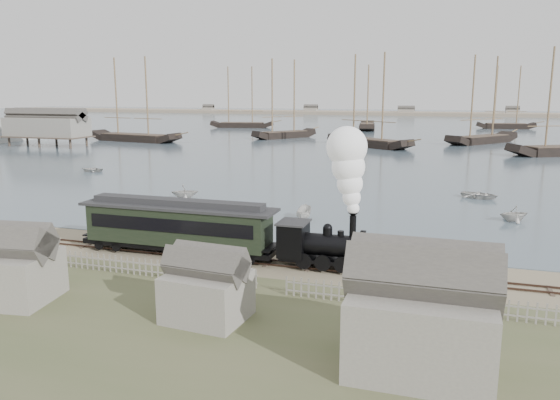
% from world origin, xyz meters
% --- Properties ---
extents(ground, '(600.00, 600.00, 0.00)m').
position_xyz_m(ground, '(0.00, 0.00, 0.00)').
color(ground, gray).
rests_on(ground, ground).
extents(harbor_water, '(600.00, 336.00, 0.06)m').
position_xyz_m(harbor_water, '(0.00, 170.00, 0.03)').
color(harbor_water, '#455663').
rests_on(harbor_water, ground).
extents(rail_track, '(120.00, 1.80, 0.16)m').
position_xyz_m(rail_track, '(0.00, -2.00, 0.04)').
color(rail_track, '#3E2A22').
rests_on(rail_track, ground).
extents(picket_fence_west, '(19.00, 0.10, 1.20)m').
position_xyz_m(picket_fence_west, '(-6.50, -7.00, 0.00)').
color(picket_fence_west, gray).
rests_on(picket_fence_west, ground).
extents(picket_fence_east, '(15.00, 0.10, 1.20)m').
position_xyz_m(picket_fence_east, '(12.50, -7.50, 0.00)').
color(picket_fence_east, gray).
rests_on(picket_fence_east, ground).
extents(shed_left, '(5.00, 4.00, 4.10)m').
position_xyz_m(shed_left, '(-10.00, -13.00, 0.00)').
color(shed_left, gray).
rests_on(shed_left, ground).
extents(shed_mid, '(4.00, 3.50, 3.60)m').
position_xyz_m(shed_mid, '(2.00, -12.00, 0.00)').
color(shed_mid, gray).
rests_on(shed_mid, ground).
extents(shed_right, '(6.00, 5.00, 5.10)m').
position_xyz_m(shed_right, '(13.00, -14.00, 0.00)').
color(shed_right, gray).
rests_on(shed_right, ground).
extents(far_spit, '(500.00, 20.00, 1.80)m').
position_xyz_m(far_spit, '(0.00, 250.00, 0.00)').
color(far_spit, tan).
rests_on(far_spit, ground).
extents(locomotive, '(7.46, 2.78, 9.30)m').
position_xyz_m(locomotive, '(7.15, -2.00, 4.29)').
color(locomotive, black).
rests_on(locomotive, ground).
extents(passenger_coach, '(14.89, 2.87, 3.62)m').
position_xyz_m(passenger_coach, '(-5.00, -2.00, 2.28)').
color(passenger_coach, black).
rests_on(passenger_coach, ground).
extents(beached_dinghy, '(4.06, 4.58, 0.79)m').
position_xyz_m(beached_dinghy, '(-20.56, -0.20, 0.39)').
color(beached_dinghy, beige).
rests_on(beached_dinghy, ground).
extents(rowboat_0, '(4.92, 4.50, 0.83)m').
position_xyz_m(rowboat_0, '(-20.91, 12.19, 0.48)').
color(rowboat_0, beige).
rests_on(rowboat_0, harbor_water).
extents(rowboat_1, '(3.55, 3.75, 1.55)m').
position_xyz_m(rowboat_1, '(-14.53, 17.36, 0.84)').
color(rowboat_1, beige).
rests_on(rowboat_1, harbor_water).
extents(rowboat_2, '(3.39, 1.57, 1.27)m').
position_xyz_m(rowboat_2, '(1.04, 10.90, 0.69)').
color(rowboat_2, beige).
rests_on(rowboat_2, harbor_water).
extents(rowboat_3, '(3.95, 4.68, 0.83)m').
position_xyz_m(rowboat_3, '(17.01, 27.36, 0.47)').
color(rowboat_3, beige).
rests_on(rowboat_3, harbor_water).
extents(rowboat_4, '(3.47, 3.63, 1.48)m').
position_xyz_m(rowboat_4, '(19.59, 16.62, 0.80)').
color(rowboat_4, beige).
rests_on(rowboat_4, harbor_water).
extents(rowboat_6, '(2.38, 3.32, 0.68)m').
position_xyz_m(rowboat_6, '(-37.55, 31.91, 0.40)').
color(rowboat_6, beige).
rests_on(rowboat_6, harbor_water).
extents(schooner_0, '(25.51, 9.95, 20.00)m').
position_xyz_m(schooner_0, '(-59.61, 78.51, 10.06)').
color(schooner_0, black).
rests_on(schooner_0, harbor_water).
extents(schooner_1, '(14.04, 17.44, 20.00)m').
position_xyz_m(schooner_1, '(-27.80, 98.06, 10.06)').
color(schooner_1, black).
rests_on(schooner_1, harbor_water).
extents(schooner_2, '(20.95, 16.87, 20.00)m').
position_xyz_m(schooner_2, '(-3.78, 82.41, 10.06)').
color(schooner_2, black).
rests_on(schooner_2, harbor_water).
extents(schooner_3, '(17.40, 21.07, 20.00)m').
position_xyz_m(schooner_3, '(20.17, 98.54, 10.06)').
color(schooner_3, black).
rests_on(schooner_3, harbor_water).
extents(schooner_6, '(21.23, 8.19, 20.00)m').
position_xyz_m(schooner_6, '(-53.49, 133.16, 10.06)').
color(schooner_6, black).
rests_on(schooner_6, harbor_water).
extents(schooner_7, '(8.28, 22.77, 20.00)m').
position_xyz_m(schooner_7, '(-12.60, 137.71, 10.06)').
color(schooner_7, black).
rests_on(schooner_7, harbor_water).
extents(schooner_8, '(18.23, 6.49, 20.00)m').
position_xyz_m(schooner_8, '(29.68, 153.94, 10.06)').
color(schooner_8, black).
rests_on(schooner_8, harbor_water).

